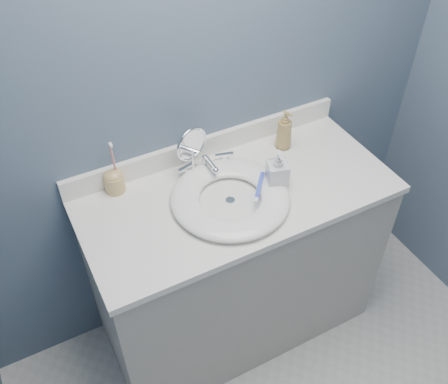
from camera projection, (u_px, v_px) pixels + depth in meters
back_wall at (204, 86)px, 1.87m from camera, size 2.20×0.02×2.40m
vanity_cabinet at (236, 266)px, 2.23m from camera, size 1.20×0.55×0.85m
countertop at (238, 195)px, 1.92m from camera, size 1.22×0.57×0.03m
backsplash at (207, 146)px, 2.05m from camera, size 1.22×0.02×0.09m
basin at (230, 198)px, 1.86m from camera, size 0.45×0.45×0.04m
drain at (230, 201)px, 1.87m from camera, size 0.04×0.04×0.01m
faucet at (207, 166)px, 1.99m from camera, size 0.25×0.13×0.07m
makeup_mirror at (192, 149)px, 1.92m from camera, size 0.14×0.08×0.22m
soap_bottle_amber at (284, 130)px, 2.06m from camera, size 0.09×0.09×0.18m
soap_bottle_clear at (278, 170)px, 1.88m from camera, size 0.10×0.10×0.17m
toothbrush_holder at (114, 180)px, 1.89m from camera, size 0.08×0.08×0.22m
toothbrush_lying at (259, 187)px, 1.87m from camera, size 0.12×0.14×0.02m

